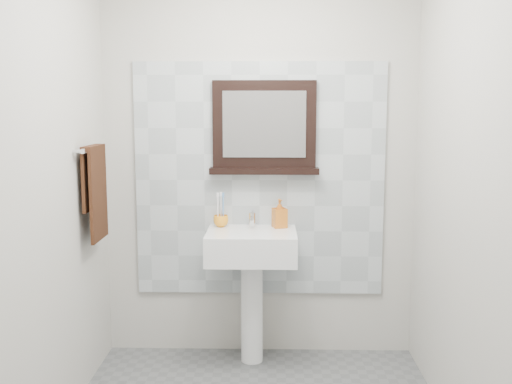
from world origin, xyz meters
TOP-DOWN VIEW (x-y plane):
  - back_wall at (0.00, 1.10)m, footprint 2.00×0.01m
  - front_wall at (0.00, -1.10)m, footprint 2.00×0.01m
  - left_wall at (-1.00, 0.00)m, footprint 0.01×2.20m
  - right_wall at (1.00, 0.00)m, footprint 0.01×2.20m
  - splashback at (0.00, 1.09)m, footprint 1.60×0.02m
  - pedestal_sink at (-0.05, 0.87)m, footprint 0.55×0.44m
  - toothbrush_cup at (-0.24, 1.00)m, footprint 0.10×0.10m
  - toothbrushes at (-0.25, 1.00)m, footprint 0.05×0.04m
  - soap_dispenser at (0.13, 0.99)m, footprint 0.11×0.11m
  - framed_mirror at (0.03, 1.06)m, footprint 0.69×0.11m
  - towel_bar at (-0.95, 0.66)m, footprint 0.07×0.40m
  - hand_towel at (-0.94, 0.66)m, footprint 0.06×0.30m

SIDE VIEW (x-z plane):
  - pedestal_sink at x=-0.05m, z-range 0.20..1.16m
  - toothbrush_cup at x=-0.24m, z-range 0.86..0.93m
  - soap_dispenser at x=0.13m, z-range 0.86..1.04m
  - toothbrushes at x=-0.25m, z-range 0.88..1.09m
  - splashback at x=0.00m, z-range 0.40..1.90m
  - hand_towel at x=-0.94m, z-range 0.90..1.45m
  - back_wall at x=0.00m, z-range 0.00..2.50m
  - front_wall at x=0.00m, z-range 0.00..2.50m
  - left_wall at x=-1.00m, z-range 0.00..2.50m
  - right_wall at x=1.00m, z-range 0.00..2.50m
  - towel_bar at x=-0.95m, z-range 1.37..1.39m
  - framed_mirror at x=0.03m, z-range 1.18..1.77m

